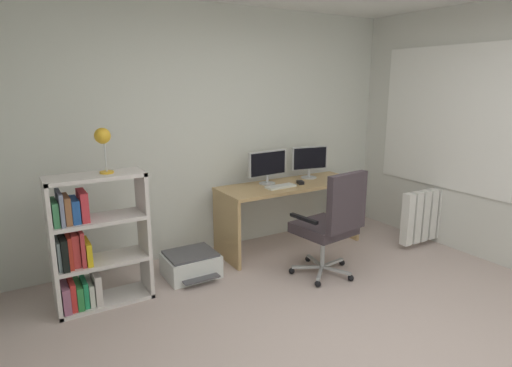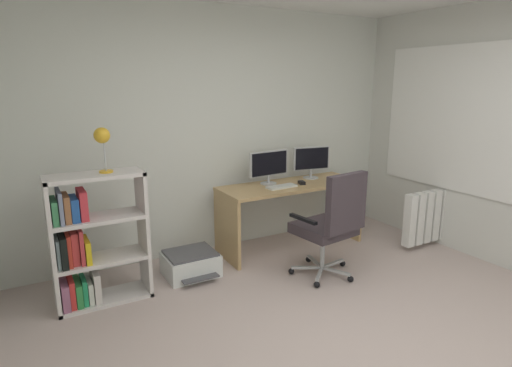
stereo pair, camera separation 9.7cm
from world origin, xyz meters
TOP-DOWN VIEW (x-y plane):
  - ground_plane at (0.00, 0.00)m, footprint 4.50×4.75m
  - wall_back at (0.00, 2.43)m, footprint 4.50×0.10m
  - window_pane at (2.24, 1.20)m, footprint 0.01×1.56m
  - window_frame at (2.24, 1.20)m, footprint 0.02×1.64m
  - desk at (0.69, 1.96)m, footprint 1.64×0.59m
  - monitor_main at (0.46, 2.08)m, footprint 0.49×0.18m
  - monitor_secondary at (1.04, 2.08)m, footprint 0.45×0.18m
  - keyboard at (0.50, 1.87)m, footprint 0.35×0.15m
  - computer_mouse at (0.78, 1.89)m, footprint 0.09×0.11m
  - office_chair at (0.56, 1.10)m, footprint 0.64×0.65m
  - bookshelf at (-1.50, 1.73)m, footprint 0.77×0.32m
  - desk_lamp at (-1.31, 1.73)m, footprint 0.13×0.13m
  - printer at (-0.57, 1.83)m, footprint 0.50×0.50m
  - radiator at (2.15, 1.20)m, footprint 0.90×0.10m

SIDE VIEW (x-z plane):
  - ground_plane at x=0.00m, z-range -0.02..0.00m
  - printer at x=-0.57m, z-range 0.00..0.24m
  - radiator at x=2.15m, z-range 0.06..0.65m
  - bookshelf at x=-1.50m, z-range -0.04..1.08m
  - desk at x=0.69m, z-range 0.18..0.93m
  - office_chair at x=0.56m, z-range 0.04..1.10m
  - keyboard at x=0.50m, z-range 0.74..0.76m
  - computer_mouse at x=0.78m, z-range 0.74..0.78m
  - monitor_main at x=0.46m, z-range 0.77..1.14m
  - monitor_secondary at x=1.04m, z-range 0.77..1.15m
  - wall_back at x=0.00m, z-range 0.00..2.63m
  - desk_lamp at x=-1.31m, z-range 1.21..1.58m
  - window_pane at x=2.24m, z-range 0.71..2.19m
  - window_frame at x=2.24m, z-range 0.67..2.23m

